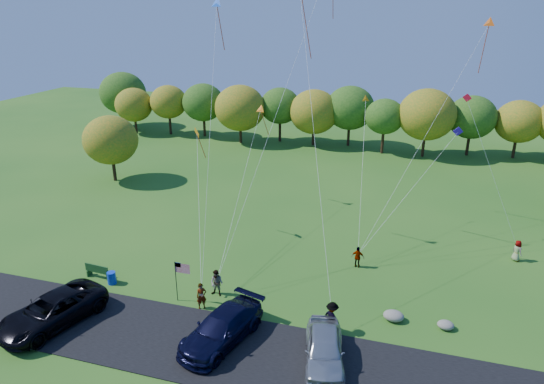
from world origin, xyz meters
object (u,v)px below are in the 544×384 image
at_px(flyer_b, 217,283).
at_px(park_bench, 98,271).
at_px(flyer_a, 202,296).
at_px(minivan_dark, 52,311).
at_px(minivan_navy, 222,328).
at_px(minivan_silver, 324,349).
at_px(flyer_c, 332,318).
at_px(flyer_d, 358,257).
at_px(trash_barrel, 112,278).
at_px(flyer_e, 517,251).

xyz_separation_m(flyer_b, park_bench, (-8.58, -0.38, -0.34)).
bearing_deg(flyer_a, minivan_dark, 169.34).
height_order(minivan_navy, flyer_a, minivan_navy).
relative_size(minivan_silver, flyer_b, 2.77).
relative_size(flyer_c, flyer_d, 1.22).
relative_size(flyer_c, trash_barrel, 2.26).
relative_size(minivan_dark, park_bench, 3.36).
distance_m(minivan_navy, flyer_d, 12.05).
bearing_deg(minivan_navy, park_bench, 175.72).
xyz_separation_m(minivan_navy, minivan_silver, (5.70, -0.06, -0.00)).
bearing_deg(minivan_navy, flyer_c, 40.49).
height_order(minivan_navy, flyer_e, minivan_navy).
distance_m(minivan_silver, flyer_b, 8.86).
xyz_separation_m(flyer_d, flyer_e, (10.93, 4.26, 0.01)).
xyz_separation_m(flyer_a, flyer_d, (8.48, 7.79, -0.07)).
xyz_separation_m(flyer_e, park_bench, (-27.66, -10.83, -0.25)).
bearing_deg(flyer_c, flyer_b, 27.13).
height_order(flyer_b, trash_barrel, flyer_b).
height_order(minivan_silver, flyer_e, minivan_silver).
height_order(minivan_dark, flyer_a, minivan_dark).
distance_m(flyer_b, flyer_d, 10.23).
bearing_deg(minivan_navy, flyer_e, 56.30).
distance_m(flyer_a, trash_barrel, 7.01).
distance_m(flyer_c, flyer_d, 7.81).
relative_size(minivan_silver, flyer_a, 2.88).
xyz_separation_m(minivan_dark, flyer_b, (7.93, 5.55, -0.04)).
bearing_deg(flyer_a, park_bench, 133.40).
bearing_deg(minivan_dark, flyer_e, 47.25).
distance_m(flyer_a, flyer_e, 22.84).
height_order(flyer_b, park_bench, flyer_b).
bearing_deg(flyer_c, park_bench, 34.60).
height_order(minivan_dark, park_bench, minivan_dark).
relative_size(minivan_silver, flyer_e, 3.10).
bearing_deg(flyer_c, minivan_dark, 53.12).
bearing_deg(flyer_e, trash_barrel, 78.77).
height_order(minivan_silver, trash_barrel, minivan_silver).
height_order(flyer_e, trash_barrel, flyer_e).
height_order(minivan_navy, trash_barrel, minivan_navy).
bearing_deg(park_bench, flyer_c, 0.28).
xyz_separation_m(minivan_navy, flyer_c, (5.62, 2.61, 0.06)).
relative_size(flyer_a, flyer_c, 0.89).
bearing_deg(flyer_c, flyer_d, -54.54).
distance_m(flyer_b, park_bench, 8.60).
bearing_deg(minivan_dark, park_bench, 113.81).
distance_m(flyer_e, trash_barrel, 28.63).
bearing_deg(minivan_dark, minivan_navy, 24.24).
bearing_deg(flyer_c, minivan_navy, 63.84).
bearing_deg(flyer_e, minivan_navy, 96.54).
xyz_separation_m(flyer_b, flyer_c, (7.68, -1.60, 0.07)).
height_order(flyer_c, flyer_e, flyer_c).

